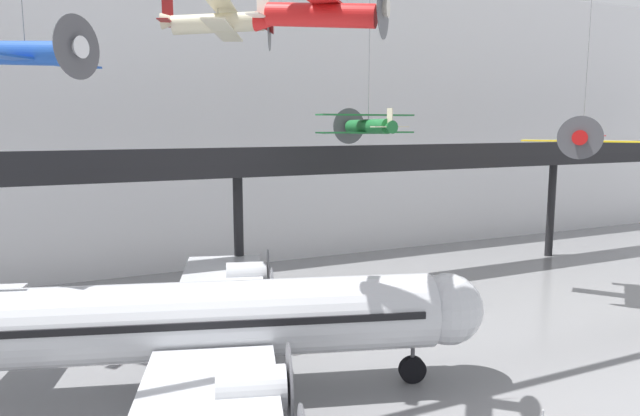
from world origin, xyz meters
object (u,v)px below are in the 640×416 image
object	(u,v)px
airliner_silver_main	(195,322)
suspended_plane_yellow_lowwing	(583,137)
suspended_plane_blue_trainer	(26,54)
suspended_plane_green_biplane	(368,126)
suspended_plane_red_highwing	(321,14)
suspended_plane_cream_biplane	(219,22)

from	to	relation	value
airliner_silver_main	suspended_plane_yellow_lowwing	size ratio (longest dim) A/B	2.65
airliner_silver_main	suspended_plane_blue_trainer	distance (m)	14.80
suspended_plane_green_biplane	suspended_plane_yellow_lowwing	size ratio (longest dim) A/B	0.92
suspended_plane_red_highwing	suspended_plane_blue_trainer	world-z (taller)	suspended_plane_red_highwing
airliner_silver_main	suspended_plane_cream_biplane	xyz separation A→B (m)	(3.94, 9.44, 14.71)
suspended_plane_blue_trainer	suspended_plane_cream_biplane	distance (m)	11.08
suspended_plane_red_highwing	suspended_plane_yellow_lowwing	distance (m)	24.74
suspended_plane_green_biplane	suspended_plane_cream_biplane	distance (m)	11.12
suspended_plane_red_highwing	suspended_plane_blue_trainer	distance (m)	14.35
suspended_plane_red_highwing	suspended_plane_yellow_lowwing	size ratio (longest dim) A/B	0.55
suspended_plane_green_biplane	suspended_plane_yellow_lowwing	distance (m)	15.28
airliner_silver_main	suspended_plane_yellow_lowwing	xyz separation A→B (m)	(27.85, 3.75, 7.93)
suspended_plane_cream_biplane	airliner_silver_main	bearing A→B (deg)	-89.09
suspended_plane_red_highwing	suspended_plane_yellow_lowwing	world-z (taller)	suspended_plane_red_highwing
suspended_plane_yellow_lowwing	suspended_plane_cream_biplane	distance (m)	25.50
suspended_plane_yellow_lowwing	suspended_plane_cream_biplane	size ratio (longest dim) A/B	1.48
suspended_plane_green_biplane	suspended_plane_yellow_lowwing	world-z (taller)	suspended_plane_green_biplane
suspended_plane_red_highwing	suspended_plane_yellow_lowwing	xyz separation A→B (m)	(23.14, 7.02, -5.20)
suspended_plane_yellow_lowwing	suspended_plane_green_biplane	bearing A→B (deg)	-52.85
suspended_plane_cream_biplane	suspended_plane_yellow_lowwing	bearing A→B (deg)	10.16
suspended_plane_green_biplane	suspended_plane_red_highwing	xyz separation A→B (m)	(-8.41, -10.99, 4.45)
airliner_silver_main	suspended_plane_red_highwing	bearing A→B (deg)	-17.92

